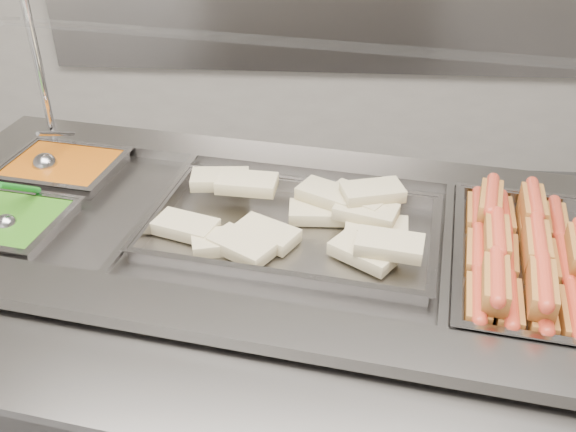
# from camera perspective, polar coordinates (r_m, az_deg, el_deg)

# --- Properties ---
(steam_counter) EXTENTS (2.08, 1.18, 0.94)m
(steam_counter) POSITION_cam_1_polar(r_m,az_deg,el_deg) (1.93, -1.53, -12.16)
(steam_counter) COLOR slate
(steam_counter) RESTS_ON ground
(tray_rail) EXTENTS (1.89, 0.69, 0.05)m
(tray_rail) POSITION_cam_1_polar(r_m,az_deg,el_deg) (1.28, -8.16, -15.15)
(tray_rail) COLOR gray
(tray_rail) RESTS_ON steam_counter
(sneeze_guard) EXTENTS (1.74, 0.59, 0.46)m
(sneeze_guard) POSITION_cam_1_polar(r_m,az_deg,el_deg) (1.67, 0.11, 14.77)
(sneeze_guard) COLOR silver
(sneeze_guard) RESTS_ON steam_counter
(pan_hotdogs) EXTENTS (0.45, 0.62, 0.10)m
(pan_hotdogs) POSITION_cam_1_polar(r_m,az_deg,el_deg) (1.64, 20.84, -4.63)
(pan_hotdogs) COLOR gray
(pan_hotdogs) RESTS_ON steam_counter
(pan_wraps) EXTENTS (0.77, 0.53, 0.07)m
(pan_wraps) POSITION_cam_1_polar(r_m,az_deg,el_deg) (1.64, 0.35, -1.55)
(pan_wraps) COLOR gray
(pan_wraps) RESTS_ON steam_counter
(pan_beans) EXTENTS (0.35, 0.30, 0.10)m
(pan_beans) POSITION_cam_1_polar(r_m,az_deg,el_deg) (2.03, -19.24, 3.32)
(pan_beans) COLOR gray
(pan_beans) RESTS_ON steam_counter
(pan_peas) EXTENTS (0.35, 0.30, 0.10)m
(pan_peas) POSITION_cam_1_polar(r_m,az_deg,el_deg) (1.82, -23.91, -1.31)
(pan_peas) COLOR gray
(pan_peas) RESTS_ON steam_counter
(hotdogs_in_buns) EXTENTS (0.34, 0.57, 0.12)m
(hotdogs_in_buns) POSITION_cam_1_polar(r_m,az_deg,el_deg) (1.60, 20.32, -3.22)
(hotdogs_in_buns) COLOR #9A6420
(hotdogs_in_buns) RESTS_ON pan_hotdogs
(tortilla_wraps) EXTENTS (0.68, 0.41, 0.10)m
(tortilla_wraps) POSITION_cam_1_polar(r_m,az_deg,el_deg) (1.64, 2.03, 0.10)
(tortilla_wraps) COLOR #C9BC87
(tortilla_wraps) RESTS_ON pan_wraps
(ladle) EXTENTS (0.07, 0.21, 0.14)m
(ladle) POSITION_cam_1_polar(r_m,az_deg,el_deg) (2.02, -20.71, 4.44)
(ladle) COLOR #A4A4A8
(ladle) RESTS_ON pan_beans
(serving_spoon) EXTENTS (0.06, 0.19, 0.15)m
(serving_spoon) POSITION_cam_1_polar(r_m,az_deg,el_deg) (1.78, -23.55, -0.16)
(serving_spoon) COLOR #A4A4A8
(serving_spoon) RESTS_ON pan_peas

